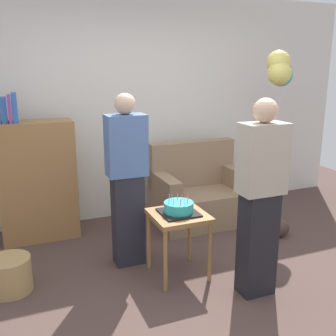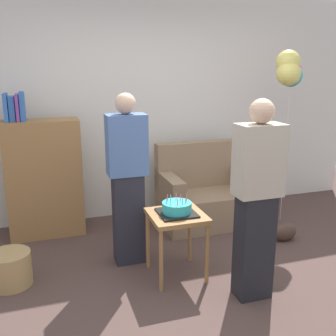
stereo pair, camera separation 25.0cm
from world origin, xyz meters
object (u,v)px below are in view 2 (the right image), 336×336
at_px(person_blowing_candles, 127,179).
at_px(person_holding_cake, 257,201).
at_px(bookshelf, 44,177).
at_px(side_table, 177,223).
at_px(balloon_bunch, 290,70).
at_px(birthday_cake, 177,208).
at_px(handbag, 285,232).
at_px(wicker_basket, 10,269).
at_px(couch, 205,195).

bearing_deg(person_blowing_candles, person_holding_cake, -48.82).
relative_size(bookshelf, person_blowing_candles, 0.98).
height_order(side_table, balloon_bunch, balloon_bunch).
xyz_separation_m(birthday_cake, person_holding_cake, (0.49, -0.50, 0.19)).
bearing_deg(handbag, wicker_basket, -179.32).
height_order(person_holding_cake, wicker_basket, person_holding_cake).
bearing_deg(balloon_bunch, wicker_basket, -169.48).
relative_size(bookshelf, handbag, 5.71).
relative_size(wicker_basket, handbag, 1.29).
height_order(bookshelf, handbag, bookshelf).
height_order(birthday_cake, person_holding_cake, person_holding_cake).
xyz_separation_m(couch, balloon_bunch, (0.90, -0.23, 1.46)).
height_order(birthday_cake, balloon_bunch, balloon_bunch).
xyz_separation_m(person_holding_cake, handbag, (0.88, 0.82, -0.73)).
distance_m(bookshelf, person_holding_cake, 2.41).
relative_size(couch, birthday_cake, 3.44).
xyz_separation_m(person_blowing_candles, wicker_basket, (-1.08, -0.11, -0.68)).
xyz_separation_m(side_table, person_holding_cake, (0.49, -0.50, 0.33)).
height_order(couch, balloon_bunch, balloon_bunch).
bearing_deg(birthday_cake, person_blowing_candles, 131.43).
distance_m(couch, birthday_cake, 1.35).
bearing_deg(wicker_basket, side_table, -11.22).
bearing_deg(couch, balloon_bunch, -14.41).
bearing_deg(wicker_basket, balloon_bunch, 10.52).
bearing_deg(bookshelf, person_holding_cake, -48.95).
height_order(side_table, person_blowing_candles, person_blowing_candles).
bearing_deg(balloon_bunch, person_holding_cake, -130.30).
bearing_deg(bookshelf, couch, -7.08).
bearing_deg(person_holding_cake, wicker_basket, 1.65).
relative_size(birthday_cake, person_holding_cake, 0.20).
distance_m(wicker_basket, handbag, 2.79).
bearing_deg(birthday_cake, wicker_basket, 168.78).
relative_size(side_table, balloon_bunch, 0.29).
relative_size(couch, side_table, 1.85).
xyz_separation_m(handbag, balloon_bunch, (0.28, 0.54, 1.70)).
xyz_separation_m(birthday_cake, person_blowing_candles, (-0.35, 0.40, 0.19)).
bearing_deg(handbag, couch, 128.93).
height_order(person_blowing_candles, person_holding_cake, same).
bearing_deg(wicker_basket, bookshelf, 71.91).
relative_size(couch, balloon_bunch, 0.54).
height_order(birthday_cake, person_blowing_candles, person_blowing_candles).
distance_m(bookshelf, birthday_cake, 1.71).
distance_m(couch, bookshelf, 1.88).
bearing_deg(balloon_bunch, side_table, -152.48).
height_order(bookshelf, birthday_cake, bookshelf).
bearing_deg(person_blowing_candles, wicker_basket, -175.76).
xyz_separation_m(couch, person_holding_cake, (-0.26, -1.59, 0.49)).
relative_size(person_holding_cake, wicker_basket, 4.53).
relative_size(side_table, wicker_basket, 1.65).
relative_size(birthday_cake, balloon_bunch, 0.16).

